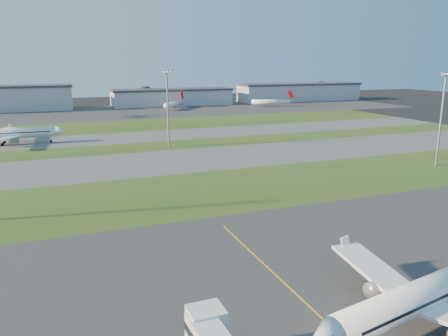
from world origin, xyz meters
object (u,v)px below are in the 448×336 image
mini_jet_far (271,102)px  light_mast_east (442,113)px  mini_jet_near (174,104)px  airliner_parked (426,295)px  airliner_taxiing (12,134)px  light_mast_centre (168,104)px

mini_jet_far → light_mast_east: (-35.78, -169.58, 11.53)m
mini_jet_near → mini_jet_far: size_ratio=0.84×
airliner_parked → mini_jet_near: airliner_parked is taller
mini_jet_far → airliner_parked: bearing=-96.2°
mini_jet_far → airliner_taxiing: bearing=-131.8°
airliner_parked → light_mast_east: (63.28, 57.94, 11.10)m
light_mast_centre → mini_jet_far: bearing=49.0°
airliner_parked → light_mast_centre: 114.48m
mini_jet_far → mini_jet_near: bearing=-169.5°
airliner_taxiing → light_mast_centre: (50.90, -24.09, 10.90)m
airliner_parked → mini_jet_near: (34.95, 235.22, -0.43)m
airliner_taxiing → mini_jet_far: 174.39m
airliner_taxiing → airliner_parked: bearing=113.0°
mini_jet_far → light_mast_centre: (-98.78, -113.58, 11.53)m
mini_jet_near → airliner_taxiing: bearing=177.2°
airliner_parked → light_mast_east: bearing=32.2°
mini_jet_far → light_mast_centre: bearing=-113.7°
mini_jet_far → light_mast_centre: size_ratio=1.08×
airliner_parked → airliner_taxiing: (-50.61, 138.03, 0.20)m
mini_jet_near → light_mast_east: 179.91m
airliner_parked → mini_jet_far: (99.06, 227.52, -0.43)m
airliner_parked → airliner_taxiing: bearing=99.8°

